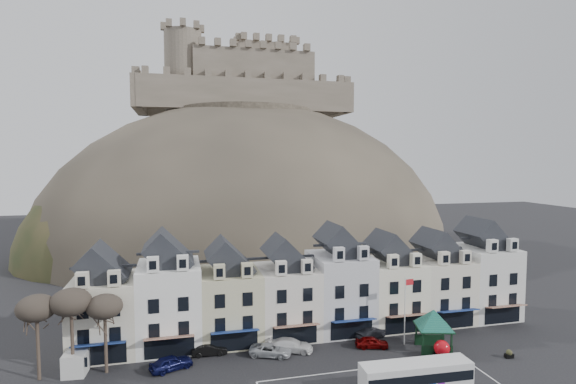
% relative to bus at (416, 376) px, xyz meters
% --- Properties ---
extents(townhouse_terrace, '(54.40, 9.35, 11.80)m').
position_rel_bus_xyz_m(townhouse_terrace, '(-4.37, 16.39, 3.72)').
color(townhouse_terrace, silver).
rests_on(townhouse_terrace, ground).
extents(castle_hill, '(100.00, 76.00, 68.00)m').
position_rel_bus_xyz_m(castle_hill, '(-3.26, 69.37, -1.47)').
color(castle_hill, '#322E27').
rests_on(castle_hill, ground).
extents(castle, '(50.20, 22.20, 22.00)m').
position_rel_bus_xyz_m(castle, '(-4.01, 76.35, 38.61)').
color(castle, '#5E5647').
rests_on(castle, ground).
extents(tree_left_far, '(3.61, 3.61, 8.24)m').
position_rel_bus_xyz_m(tree_left_far, '(-33.51, 10.92, 5.32)').
color(tree_left_far, '#382B23').
rests_on(tree_left_far, ground).
extents(tree_left_mid, '(3.78, 3.78, 8.64)m').
position_rel_bus_xyz_m(tree_left_mid, '(-30.51, 10.92, 5.66)').
color(tree_left_mid, '#382B23').
rests_on(tree_left_mid, ground).
extents(tree_left_near, '(3.43, 3.43, 7.84)m').
position_rel_bus_xyz_m(tree_left_near, '(-27.51, 10.92, 4.97)').
color(tree_left_near, '#382B23').
rests_on(tree_left_near, ground).
extents(bus, '(10.23, 2.80, 2.86)m').
position_rel_bus_xyz_m(bus, '(0.00, 0.00, 0.00)').
color(bus, '#262628').
rests_on(bus, ground).
extents(bus_shelter, '(6.98, 6.98, 4.61)m').
position_rel_bus_xyz_m(bus_shelter, '(6.47, 7.58, 2.00)').
color(bus_shelter, black).
rests_on(bus_shelter, ground).
extents(red_buoy, '(1.64, 1.64, 2.03)m').
position_rel_bus_xyz_m(red_buoy, '(6.18, 5.48, -0.54)').
color(red_buoy, black).
rests_on(red_buoy, ground).
extents(flagpole, '(1.11, 0.20, 7.70)m').
position_rel_bus_xyz_m(flagpole, '(4.34, 9.90, 2.82)').
color(flagpole, silver).
rests_on(flagpole, ground).
extents(white_van, '(2.45, 4.93, 2.19)m').
position_rel_bus_xyz_m(white_van, '(-30.27, 12.42, -0.49)').
color(white_van, silver).
rests_on(white_van, ground).
extents(planter_west, '(1.00, 0.65, 0.93)m').
position_rel_bus_xyz_m(planter_west, '(7.49, 3.92, -1.13)').
color(planter_west, black).
rests_on(planter_west, ground).
extents(planter_east, '(0.93, 0.63, 0.90)m').
position_rel_bus_xyz_m(planter_east, '(13.28, 4.05, -1.15)').
color(planter_east, black).
rests_on(planter_east, ground).
extents(car_navy, '(4.58, 3.20, 1.45)m').
position_rel_bus_xyz_m(car_navy, '(-21.32, 9.92, -0.86)').
color(car_navy, '#0B0E38').
rests_on(car_navy, ground).
extents(car_black, '(3.80, 1.45, 1.24)m').
position_rel_bus_xyz_m(car_black, '(-17.38, 12.42, -0.96)').
color(car_black, black).
rests_on(car_black, ground).
extents(car_silver, '(4.89, 3.61, 1.25)m').
position_rel_bus_xyz_m(car_silver, '(-11.08, 10.65, -0.96)').
color(car_silver, '#ACAFB3').
rests_on(car_silver, ground).
extents(car_white, '(5.22, 3.60, 1.40)m').
position_rel_bus_xyz_m(car_white, '(-8.71, 11.19, -0.88)').
color(car_white, white).
rests_on(car_white, ground).
extents(car_maroon, '(3.90, 2.35, 1.24)m').
position_rel_bus_xyz_m(car_maroon, '(0.28, 9.92, -0.96)').
color(car_maroon, '#5E0505').
rests_on(car_maroon, ground).
extents(car_charcoal, '(4.40, 2.97, 1.37)m').
position_rel_bus_xyz_m(car_charcoal, '(1.49, 12.42, -0.90)').
color(car_charcoal, black).
rests_on(car_charcoal, ground).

